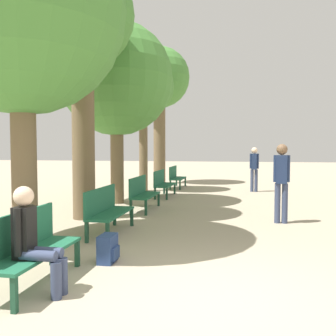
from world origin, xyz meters
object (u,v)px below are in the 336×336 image
at_px(person_seated, 33,238).
at_px(pedestrian_mid, 254,166).
at_px(tree_row_2, 116,80).
at_px(tree_row_4, 159,81).
at_px(pedestrian_near, 282,178).
at_px(bench_row_2, 142,191).
at_px(bench_row_4, 176,176).
at_px(tree_row_1, 82,23).
at_px(backpack, 108,249).
at_px(tree_row_3, 143,87).
at_px(bench_row_0, 28,244).
at_px(bench_row_3, 163,182).
at_px(bench_row_1, 106,208).
at_px(tree_row_0, 21,11).

relative_size(person_seated, pedestrian_mid, 0.74).
xyz_separation_m(tree_row_2, tree_row_4, (0.00, 6.25, 1.05)).
bearing_deg(pedestrian_near, bench_row_2, 162.19).
xyz_separation_m(bench_row_4, tree_row_1, (-1.06, -7.00, 4.08)).
bearing_deg(bench_row_4, backpack, -86.27).
bearing_deg(pedestrian_mid, tree_row_3, -172.99).
height_order(bench_row_0, bench_row_2, same).
bearing_deg(backpack, tree_row_2, 106.95).
xyz_separation_m(bench_row_3, backpack, (0.66, -7.36, -0.30)).
bearing_deg(tree_row_2, bench_row_0, -80.98).
bearing_deg(bench_row_2, tree_row_1, -127.03).
distance_m(bench_row_1, tree_row_3, 7.99).
xyz_separation_m(bench_row_2, pedestrian_mid, (3.16, 4.83, 0.47)).
relative_size(tree_row_2, pedestrian_mid, 3.21).
xyz_separation_m(bench_row_1, tree_row_0, (-1.06, -1.13, 3.48)).
height_order(bench_row_1, tree_row_2, tree_row_2).
height_order(bench_row_2, bench_row_4, same).
bearing_deg(tree_row_4, bench_row_0, -85.31).
distance_m(bench_row_0, bench_row_3, 8.39).
bearing_deg(tree_row_4, bench_row_4, -58.78).
bearing_deg(tree_row_0, bench_row_1, 46.72).
relative_size(tree_row_0, person_seated, 4.60).
distance_m(bench_row_3, backpack, 7.39).
xyz_separation_m(bench_row_4, pedestrian_mid, (3.16, -0.76, 0.47)).
bearing_deg(backpack, pedestrian_near, 50.44).
xyz_separation_m(bench_row_1, tree_row_4, (-1.06, 10.14, 4.26)).
bearing_deg(person_seated, bench_row_1, 94.41).
height_order(bench_row_0, tree_row_4, tree_row_4).
distance_m(tree_row_1, person_seated, 6.08).
relative_size(tree_row_1, pedestrian_mid, 3.55).
xyz_separation_m(bench_row_2, person_seated, (0.24, -5.87, 0.16)).
distance_m(bench_row_3, pedestrian_mid, 3.78).
distance_m(bench_row_2, backpack, 4.62).
distance_m(bench_row_4, tree_row_2, 5.63).
distance_m(pedestrian_near, pedestrian_mid, 5.96).
relative_size(bench_row_2, tree_row_4, 0.26).
distance_m(tree_row_1, tree_row_3, 5.75).
bearing_deg(bench_row_2, tree_row_3, 103.84).
height_order(backpack, pedestrian_near, pedestrian_near).
relative_size(tree_row_0, tree_row_1, 0.96).
distance_m(bench_row_3, tree_row_0, 7.64).
relative_size(tree_row_1, pedestrian_near, 3.39).
xyz_separation_m(bench_row_3, person_seated, (0.24, -8.67, 0.16)).
bearing_deg(tree_row_1, pedestrian_near, 3.55).
bearing_deg(pedestrian_near, pedestrian_mid, 93.29).
xyz_separation_m(bench_row_3, pedestrian_mid, (3.16, 2.03, 0.47)).
bearing_deg(tree_row_1, backpack, -61.34).
bearing_deg(tree_row_4, pedestrian_near, -61.69).
xyz_separation_m(bench_row_2, tree_row_4, (-1.06, 7.34, 4.26)).
height_order(bench_row_3, tree_row_4, tree_row_4).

